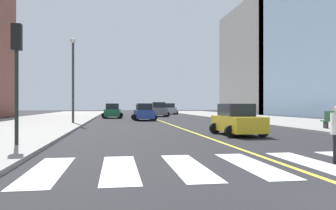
% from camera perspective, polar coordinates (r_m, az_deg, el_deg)
% --- Properties ---
extents(sidewalk_kerb_east, '(10.00, 120.00, 0.15)m').
position_cam_1_polar(sidewalk_kerb_east, '(29.88, 25.34, -3.05)').
color(sidewalk_kerb_east, gray).
rests_on(sidewalk_kerb_east, ground).
extents(sidewalk_kerb_west, '(10.00, 120.00, 0.15)m').
position_cam_1_polar(sidewalk_kerb_west, '(25.87, -26.05, -3.52)').
color(sidewalk_kerb_west, gray).
rests_on(sidewalk_kerb_west, ground).
extents(crosswalk_paint, '(13.50, 4.00, 0.01)m').
position_cam_1_polar(crosswalk_paint, '(9.95, 18.98, -9.53)').
color(crosswalk_paint, silver).
rests_on(crosswalk_paint, ground).
extents(lane_divider_paint, '(0.16, 80.00, 0.01)m').
position_cam_1_polar(lane_divider_paint, '(44.94, -3.03, -2.14)').
color(lane_divider_paint, yellow).
rests_on(lane_divider_paint, ground).
extents(parking_garage_concrete, '(18.00, 24.00, 21.92)m').
position_cam_1_polar(parking_garage_concrete, '(73.14, 18.52, 7.27)').
color(parking_garage_concrete, gray).
rests_on(parking_garage_concrete, ground).
extents(car_blue_nearest, '(2.65, 4.18, 1.84)m').
position_cam_1_polar(car_blue_nearest, '(36.07, -4.17, -1.29)').
color(car_blue_nearest, '#2D479E').
rests_on(car_blue_nearest, ground).
extents(car_red_second, '(2.58, 4.04, 1.77)m').
position_cam_1_polar(car_red_second, '(56.75, -9.62, -0.87)').
color(car_red_second, red).
rests_on(car_red_second, ground).
extents(car_gray_third, '(3.02, 4.75, 2.09)m').
position_cam_1_polar(car_gray_third, '(48.59, -1.63, -0.83)').
color(car_gray_third, slate).
rests_on(car_gray_third, ground).
extents(car_silver_fourth, '(2.93, 4.56, 2.00)m').
position_cam_1_polar(car_silver_fourth, '(60.54, 0.27, -0.72)').
color(car_silver_fourth, '#B7B7BC').
rests_on(car_silver_fourth, ground).
extents(car_green_fifth, '(2.73, 4.26, 1.87)m').
position_cam_1_polar(car_green_fifth, '(43.09, -9.48, -1.07)').
color(car_green_fifth, '#236B42').
rests_on(car_green_fifth, ground).
extents(car_yellow_sixth, '(2.51, 3.93, 1.73)m').
position_cam_1_polar(car_yellow_sixth, '(18.63, 11.80, -2.62)').
color(car_yellow_sixth, gold).
rests_on(car_yellow_sixth, ground).
extents(traffic_light_far_corner, '(0.36, 0.41, 4.59)m').
position_cam_1_polar(traffic_light_far_corner, '(13.94, -24.56, 7.11)').
color(traffic_light_far_corner, black).
rests_on(traffic_light_far_corner, sidewalk_kerb_west).
extents(park_bench, '(1.84, 0.72, 1.12)m').
position_cam_1_polar(park_bench, '(24.08, 26.97, -2.32)').
color(park_bench, '#33603D').
rests_on(park_bench, sidewalk_kerb_east).
extents(fire_hydrant, '(0.26, 0.26, 0.89)m').
position_cam_1_polar(fire_hydrant, '(32.84, 13.98, -1.91)').
color(fire_hydrant, red).
rests_on(fire_hydrant, sidewalk_kerb_east).
extents(street_lamp, '(0.44, 0.44, 7.27)m').
position_cam_1_polar(street_lamp, '(29.73, -16.00, 5.37)').
color(street_lamp, '#38383D').
rests_on(street_lamp, sidewalk_kerb_west).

